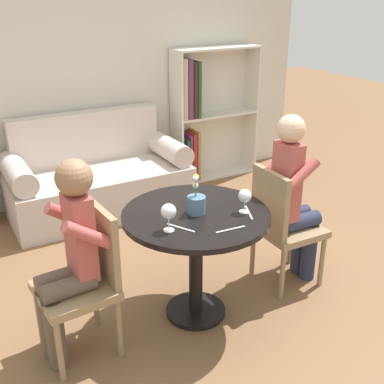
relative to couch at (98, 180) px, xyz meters
name	(u,v)px	position (x,y,z in m)	size (l,w,h in m)	color
ground_plane	(196,312)	(0.00, -1.90, -0.31)	(16.00, 16.00, 0.00)	brown
back_wall	(74,64)	(0.00, 0.43, 1.04)	(5.20, 0.05, 2.70)	beige
round_table	(196,234)	(0.00, -1.90, 0.28)	(0.92, 0.92, 0.75)	black
couch	(98,180)	(0.00, 0.00, 0.00)	(1.69, 0.80, 0.92)	beige
bookshelf_right	(203,116)	(1.34, 0.27, 0.41)	(0.99, 0.28, 1.45)	silver
chair_left	(86,276)	(-0.71, -1.86, 0.18)	(0.45, 0.45, 0.90)	#937A56
chair_right	(282,223)	(0.71, -1.88, 0.18)	(0.43, 0.43, 0.90)	#937A56
person_left	(69,258)	(-0.80, -1.87, 0.34)	(0.43, 0.36, 1.21)	brown
person_right	(294,198)	(0.80, -1.89, 0.35)	(0.42, 0.35, 1.27)	#282D47
wine_glass_left	(169,212)	(-0.25, -2.02, 0.55)	(0.09, 0.09, 0.17)	white
wine_glass_right	(245,197)	(0.26, -2.04, 0.54)	(0.08, 0.08, 0.15)	white
flower_vase	(196,203)	(0.00, -1.90, 0.51)	(0.11, 0.11, 0.25)	slate
knife_left_setting	(181,228)	(-0.18, -2.03, 0.44)	(0.10, 0.17, 0.00)	silver
fork_left_setting	(231,229)	(0.06, -2.19, 0.44)	(0.19, 0.02, 0.00)	silver
knife_right_setting	(249,212)	(0.28, -2.06, 0.44)	(0.09, 0.18, 0.00)	silver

